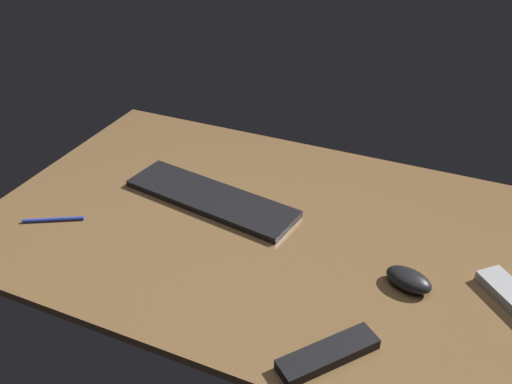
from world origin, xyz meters
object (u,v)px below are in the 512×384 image
Objects in this scene: keyboard at (211,198)px; tv_remote at (328,354)px; computer_mouse at (409,279)px; pen at (53,220)px.

keyboard is 2.40× the size of tv_remote.
computer_mouse is 0.51× the size of tv_remote.
keyboard is 52.80cm from computer_mouse.
computer_mouse is at bearing -20.62° from pen.
computer_mouse is at bearing -3.63° from keyboard.
keyboard reaches higher than pen.
pen is at bearing -154.37° from computer_mouse.
computer_mouse reaches higher than keyboard.
keyboard is 4.67× the size of computer_mouse.
keyboard is at bearing 8.11° from pen.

